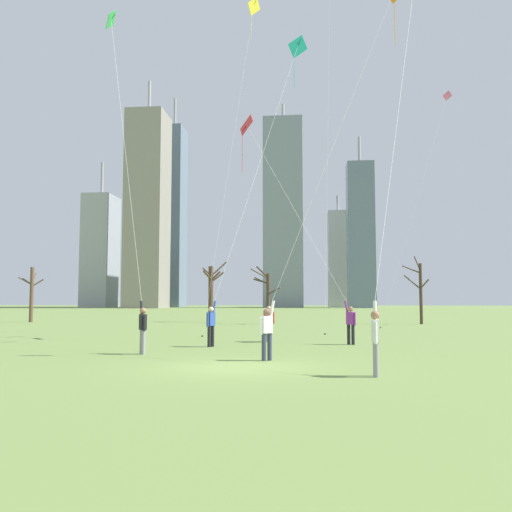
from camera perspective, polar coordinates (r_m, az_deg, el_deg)
ground_plane at (r=15.86m, az=-2.04°, el=-11.40°), size 400.00×400.00×0.00m
kite_flyer_foreground_left_red at (r=24.67m, az=6.97°, el=-1.55°), size 5.40×3.58×11.27m
kite_flyer_midfield_center_white at (r=15.37m, az=13.09°, el=-0.43°), size 4.26×11.68×20.17m
kite_flyer_midfield_left_teal at (r=23.69m, az=-2.62°, el=-0.44°), size 4.19×6.51×15.83m
kite_flyer_far_back_orange at (r=17.69m, az=3.67°, el=-0.96°), size 5.28×1.88×13.49m
kite_flyer_foreground_right_green at (r=20.62m, az=-12.19°, el=-1.53°), size 3.23×4.70×14.90m
bystander_far_off_by_trees at (r=25.48m, az=1.35°, el=-6.80°), size 0.51×0.22×1.62m
distant_kite_drifting_left_yellow at (r=39.58m, az=-0.48°, el=22.93°), size 2.43×7.59×22.21m
distant_kite_high_overhead_pink at (r=44.31m, az=18.32°, el=12.55°), size 6.16×3.48×17.72m
distant_kite_drifting_right_blue at (r=37.58m, az=7.60°, el=23.24°), size 0.93×3.23×23.38m
bare_tree_right_of_center at (r=46.14m, az=16.58°, el=-3.36°), size 1.94×2.48×5.52m
bare_tree_leftmost at (r=48.65m, az=-4.66°, el=-3.58°), size 2.37×2.61×5.35m
bare_tree_far_right_edge at (r=52.16m, az=-22.16°, el=-3.55°), size 2.46×1.68×4.79m
bare_tree_center at (r=44.38m, az=1.16°, el=-3.94°), size 2.44×2.37×4.71m
skyline_mid_tower_left at (r=146.27m, az=10.75°, el=2.15°), size 6.86×7.52×45.00m
skyline_squat_block at (r=145.00m, az=-11.13°, el=4.73°), size 9.44×11.36×59.18m
skyline_tall_tower at (r=151.13m, az=2.86°, el=4.48°), size 10.64×9.18×56.24m
skyline_mid_tower_right at (r=167.40m, az=-8.50°, el=4.05°), size 6.09×10.09×63.27m
skyline_wide_slab at (r=159.99m, az=8.52°, el=-0.33°), size 5.84×8.11×32.20m
skyline_short_annex at (r=158.33m, az=-15.77°, el=0.49°), size 7.64×10.62×40.41m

